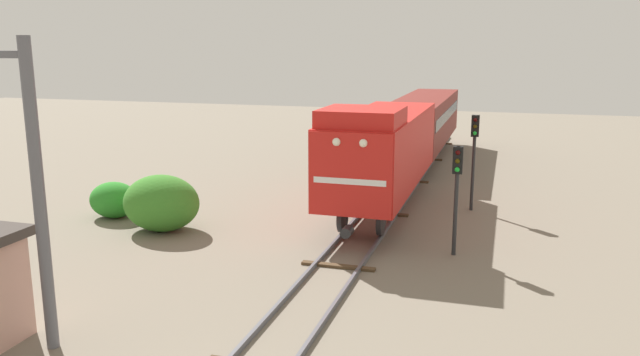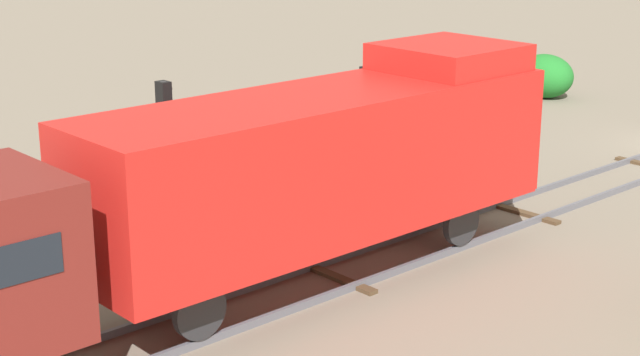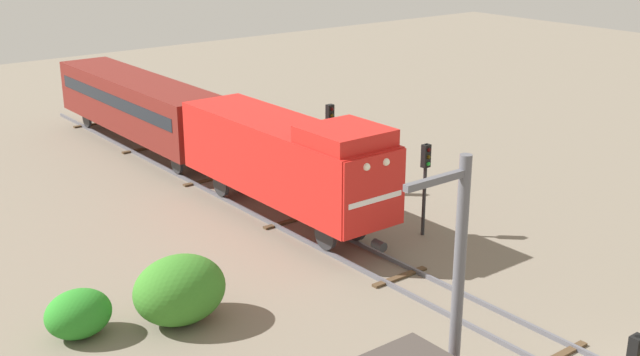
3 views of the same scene
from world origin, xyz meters
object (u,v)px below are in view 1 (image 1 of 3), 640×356
locomotive (382,148)px  traffic_signal_mid (457,180)px  catenary_mast (36,189)px  traffic_signal_far (474,145)px  passenger_car_leading (424,118)px

locomotive → traffic_signal_mid: bearing=-52.5°
locomotive → catenary_mast: bearing=-110.2°
traffic_signal_far → traffic_signal_mid: bearing=-91.9°
passenger_car_leading → catenary_mast: (-5.07, -27.11, 1.28)m
catenary_mast → traffic_signal_far: bearing=60.7°
passenger_car_leading → catenary_mast: size_ratio=1.96×
traffic_signal_mid → traffic_signal_far: bearing=88.1°
locomotive → catenary_mast: catenary_mast is taller
traffic_signal_mid → traffic_signal_far: 6.12m
traffic_signal_far → locomotive: bearing=-154.9°
traffic_signal_mid → catenary_mast: catenary_mast is taller
locomotive → traffic_signal_far: (3.60, 1.68, 0.06)m
passenger_car_leading → catenary_mast: bearing=-100.6°
locomotive → traffic_signal_mid: size_ratio=3.14×
passenger_car_leading → traffic_signal_mid: 18.08m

